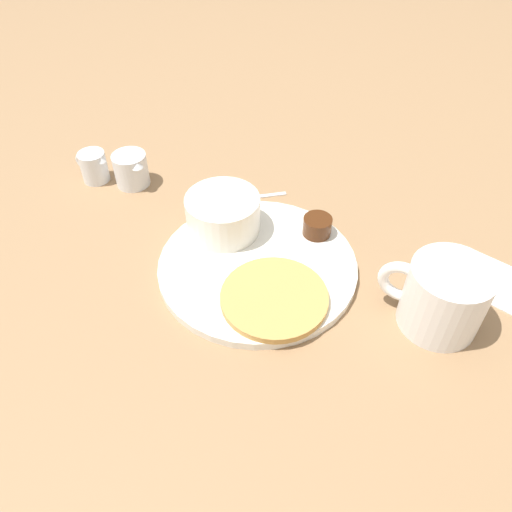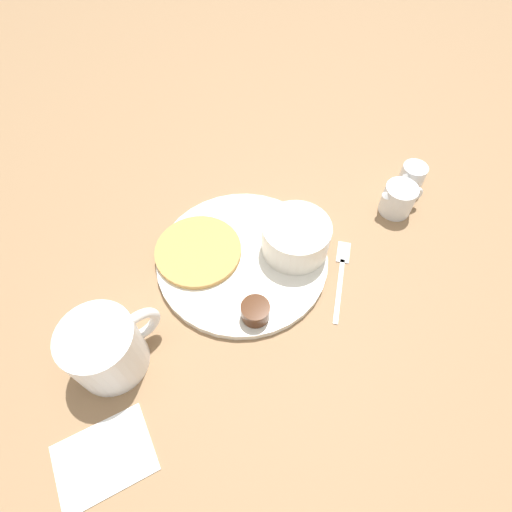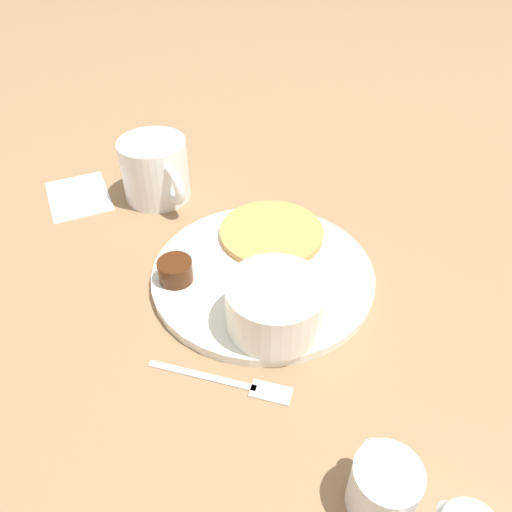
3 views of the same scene
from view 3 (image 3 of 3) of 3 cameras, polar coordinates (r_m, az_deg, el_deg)
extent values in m
plane|color=#93704C|center=(0.61, 0.78, -2.52)|extent=(4.00, 4.00, 0.00)
cylinder|color=white|center=(0.60, 0.79, -2.10)|extent=(0.27, 0.27, 0.01)
cylinder|color=tan|center=(0.65, 1.79, 2.69)|extent=(0.13, 0.13, 0.01)
cylinder|color=white|center=(0.52, 2.22, -5.64)|extent=(0.10, 0.10, 0.05)
cylinder|color=white|center=(0.50, 2.29, -3.81)|extent=(0.09, 0.09, 0.01)
cylinder|color=#47230F|center=(0.59, -9.20, -1.66)|extent=(0.04, 0.04, 0.03)
cylinder|color=white|center=(0.52, 0.74, -8.31)|extent=(0.04, 0.04, 0.03)
sphere|color=white|center=(0.50, 0.76, -6.91)|extent=(0.02, 0.02, 0.02)
cylinder|color=white|center=(0.74, -11.46, 9.67)|extent=(0.09, 0.09, 0.09)
torus|color=white|center=(0.70, -9.60, 8.10)|extent=(0.06, 0.02, 0.06)
cylinder|color=white|center=(0.44, 14.35, -24.31)|extent=(0.05, 0.05, 0.05)
cone|color=white|center=(0.43, 13.49, -20.24)|extent=(0.02, 0.02, 0.01)
cone|color=white|center=(0.42, 21.20, -25.18)|extent=(0.01, 0.01, 0.01)
cube|color=silver|center=(0.51, -6.23, -13.38)|extent=(0.08, 0.09, 0.00)
cube|color=silver|center=(0.50, 1.70, -15.25)|extent=(0.04, 0.04, 0.00)
cube|color=white|center=(0.79, -19.62, 6.51)|extent=(0.12, 0.09, 0.00)
camera|label=1|loc=(0.89, 20.39, 43.50)|focal=35.00mm
camera|label=2|loc=(0.57, -52.53, 40.77)|focal=28.00mm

